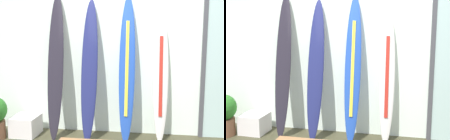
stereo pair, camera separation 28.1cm
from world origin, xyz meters
TOP-DOWN VIEW (x-y plane):
  - wall_back at (0.00, 1.30)m, footprint 7.20×0.20m
  - surfboard_charcoal at (-1.07, 0.93)m, footprint 0.27×0.49m
  - surfboard_navy at (-0.54, 0.92)m, footprint 0.25×0.52m
  - surfboard_cobalt at (0.02, 0.94)m, footprint 0.24×0.46m
  - surfboard_ivory at (0.51, 0.99)m, footprint 0.22×0.37m
  - display_block_left at (-1.57, 0.89)m, footprint 0.40×0.40m

SIDE VIEW (x-z plane):
  - display_block_left at x=-1.57m, z-range 0.00..0.31m
  - surfboard_ivory at x=0.51m, z-range -0.01..1.92m
  - surfboard_navy at x=-0.54m, z-range 0.00..2.11m
  - surfboard_cobalt at x=0.02m, z-range -0.02..2.15m
  - surfboard_charcoal at x=-1.07m, z-range -0.02..2.18m
  - wall_back at x=0.00m, z-range 0.00..2.80m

